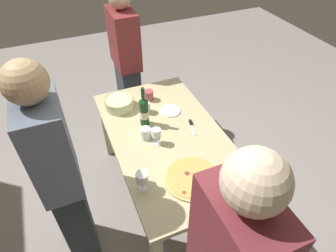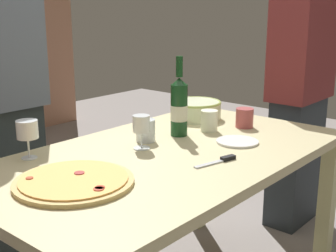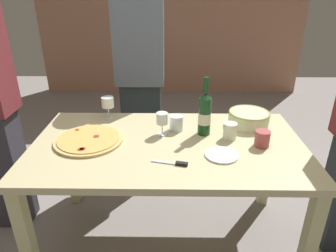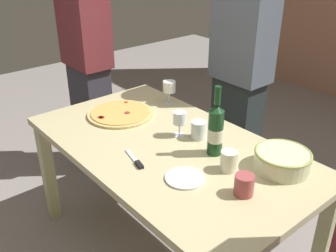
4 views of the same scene
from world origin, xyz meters
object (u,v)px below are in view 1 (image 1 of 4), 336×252
Objects in this scene: cup_spare at (146,133)px; person_guest_right at (62,178)px; pizza at (192,178)px; dining_table at (168,144)px; pizza_knife at (192,126)px; side_plate at (170,111)px; cup_amber at (149,95)px; serving_bowl at (119,103)px; wine_glass_near_pizza at (142,178)px; person_host at (126,63)px; wine_bottle at (144,111)px; wine_glass_by_bottle at (156,134)px; cup_ceramic at (146,107)px.

person_guest_right is (-0.29, 0.67, 0.09)m from cup_spare.
cup_spare is (0.52, 0.16, 0.04)m from pizza.
pizza_knife reaches higher than dining_table.
cup_spare reaches higher than pizza.
side_plate is (0.24, -0.32, -0.04)m from cup_spare.
serving_bowl is at bearing 92.50° from cup_amber.
wine_glass_near_pizza is (-0.95, 0.10, 0.06)m from serving_bowl.
person_host reaches higher than cup_amber.
serving_bowl is 0.35m from wine_bottle.
wine_glass_by_bottle is at bearing -33.04° from wine_glass_near_pizza.
pizza_knife is (-0.50, -0.20, -0.04)m from cup_amber.
pizza is 0.23× the size of person_guest_right.
pizza is 1.67m from person_host.
wine_glass_near_pizza is at bearing 127.37° from pizza_knife.
wine_glass_by_bottle reaches higher than cup_ceramic.
wine_glass_by_bottle is (0.38, -0.25, -0.01)m from wine_glass_near_pizza.
cup_amber is at bearing 22.11° from pizza_knife.
pizza reaches higher than side_plate.
person_host is (1.15, -0.18, 0.00)m from cup_spare.
pizza is at bearing -162.83° from cup_spare.
dining_table is at bearing -153.70° from serving_bowl.
side_plate is at bearing -37.96° from wine_glass_by_bottle.
serving_bowl is at bearing 14.63° from wine_glass_by_bottle.
wine_glass_near_pizza is 1.07× the size of wine_glass_by_bottle.
person_guest_right is at bearing 74.44° from pizza.
cup_amber is at bearing -22.13° from wine_glass_near_pizza.
dining_table is 0.34m from side_plate.
dining_table is at bearing -71.61° from wine_glass_by_bottle.
wine_glass_near_pizza is (-0.42, 0.36, 0.21)m from dining_table.
cup_spare reaches higher than cup_amber.
cup_ceramic reaches higher than serving_bowl.
pizza_knife is at bearing -157.89° from cup_amber.
wine_glass_by_bottle is 0.08× the size of person_guest_right.
dining_table is at bearing 176.87° from cup_amber.
person_guest_right is at bearing 122.47° from wine_bottle.
serving_bowl is 2.83× the size of cup_amber.
wine_bottle is at bearing -7.20° from person_host.
cup_ceramic is at bearing 151.79° from cup_amber.
dining_table is 0.92× the size of person_guest_right.
wine_bottle is at bearing -20.37° from wine_glass_near_pizza.
person_guest_right is (-0.77, 0.59, 0.09)m from serving_bowl.
person_guest_right is (-0.28, 1.08, 0.14)m from pizza_knife.
dining_table is 0.40m from cup_ceramic.
wine_glass_by_bottle is 0.37m from pizza_knife.
side_plate is (0.71, -0.51, -0.11)m from wine_glass_near_pizza.
wine_bottle is at bearing -16.59° from cup_spare.
serving_bowl is 2.66× the size of cup_ceramic.
serving_bowl is at bearing 45.23° from pizza_knife.
cup_amber is at bearing -2.35° from pizza.
cup_spare is (-0.49, 0.20, 0.00)m from cup_amber.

